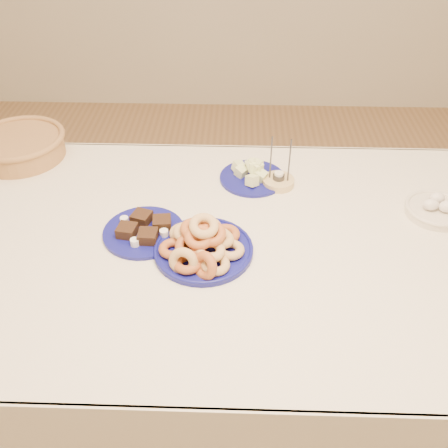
{
  "coord_description": "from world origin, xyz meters",
  "views": [
    {
      "loc": [
        0.03,
        -1.12,
        1.71
      ],
      "look_at": [
        0.0,
        -0.05,
        0.85
      ],
      "focal_mm": 40.0,
      "sensor_mm": 36.0,
      "label": 1
    }
  ],
  "objects_px": {
    "wicker_basket": "(19,145)",
    "dining_table": "(225,266)",
    "melon_plate": "(252,174)",
    "brownie_plate": "(144,230)",
    "candle_holder": "(278,181)",
    "egg_bowl": "(436,209)",
    "donut_platter": "(203,245)"
  },
  "relations": [
    {
      "from": "brownie_plate",
      "to": "candle_holder",
      "type": "relative_size",
      "value": 1.6
    },
    {
      "from": "egg_bowl",
      "to": "brownie_plate",
      "type": "bearing_deg",
      "value": -172.01
    },
    {
      "from": "brownie_plate",
      "to": "wicker_basket",
      "type": "distance_m",
      "value": 0.68
    },
    {
      "from": "wicker_basket",
      "to": "candle_holder",
      "type": "height_order",
      "value": "candle_holder"
    },
    {
      "from": "candle_holder",
      "to": "melon_plate",
      "type": "bearing_deg",
      "value": 160.06
    },
    {
      "from": "wicker_basket",
      "to": "donut_platter",
      "type": "bearing_deg",
      "value": -36.15
    },
    {
      "from": "dining_table",
      "to": "egg_bowl",
      "type": "xyz_separation_m",
      "value": [
        0.66,
        0.15,
        0.13
      ]
    },
    {
      "from": "dining_table",
      "to": "donut_platter",
      "type": "height_order",
      "value": "donut_platter"
    },
    {
      "from": "dining_table",
      "to": "candle_holder",
      "type": "distance_m",
      "value": 0.36
    },
    {
      "from": "brownie_plate",
      "to": "egg_bowl",
      "type": "height_order",
      "value": "egg_bowl"
    },
    {
      "from": "melon_plate",
      "to": "candle_holder",
      "type": "xyz_separation_m",
      "value": [
        0.09,
        -0.03,
        -0.0
      ]
    },
    {
      "from": "melon_plate",
      "to": "brownie_plate",
      "type": "height_order",
      "value": "melon_plate"
    },
    {
      "from": "wicker_basket",
      "to": "candle_holder",
      "type": "distance_m",
      "value": 0.95
    },
    {
      "from": "dining_table",
      "to": "wicker_basket",
      "type": "relative_size",
      "value": 4.08
    },
    {
      "from": "wicker_basket",
      "to": "egg_bowl",
      "type": "relative_size",
      "value": 2.15
    },
    {
      "from": "brownie_plate",
      "to": "candle_holder",
      "type": "bearing_deg",
      "value": 33.35
    },
    {
      "from": "brownie_plate",
      "to": "candle_holder",
      "type": "distance_m",
      "value": 0.5
    },
    {
      "from": "wicker_basket",
      "to": "dining_table",
      "type": "bearing_deg",
      "value": -30.52
    },
    {
      "from": "wicker_basket",
      "to": "melon_plate",
      "type": "bearing_deg",
      "value": -8.31
    },
    {
      "from": "donut_platter",
      "to": "candle_holder",
      "type": "distance_m",
      "value": 0.43
    },
    {
      "from": "dining_table",
      "to": "egg_bowl",
      "type": "distance_m",
      "value": 0.69
    },
    {
      "from": "dining_table",
      "to": "melon_plate",
      "type": "relative_size",
      "value": 5.76
    },
    {
      "from": "donut_platter",
      "to": "wicker_basket",
      "type": "bearing_deg",
      "value": 143.85
    },
    {
      "from": "candle_holder",
      "to": "egg_bowl",
      "type": "bearing_deg",
      "value": -16.86
    },
    {
      "from": "egg_bowl",
      "to": "candle_holder",
      "type": "bearing_deg",
      "value": 163.14
    },
    {
      "from": "melon_plate",
      "to": "candle_holder",
      "type": "distance_m",
      "value": 0.09
    },
    {
      "from": "dining_table",
      "to": "egg_bowl",
      "type": "height_order",
      "value": "egg_bowl"
    },
    {
      "from": "donut_platter",
      "to": "melon_plate",
      "type": "distance_m",
      "value": 0.42
    },
    {
      "from": "donut_platter",
      "to": "candle_holder",
      "type": "relative_size",
      "value": 2.06
    },
    {
      "from": "dining_table",
      "to": "candle_holder",
      "type": "bearing_deg",
      "value": 59.4
    },
    {
      "from": "wicker_basket",
      "to": "egg_bowl",
      "type": "distance_m",
      "value": 1.45
    },
    {
      "from": "dining_table",
      "to": "candle_holder",
      "type": "xyz_separation_m",
      "value": [
        0.17,
        0.29,
        0.12
      ]
    }
  ]
}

